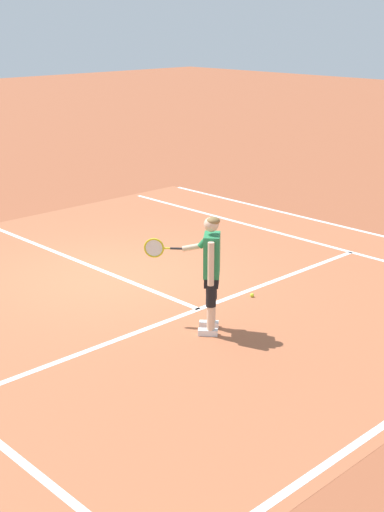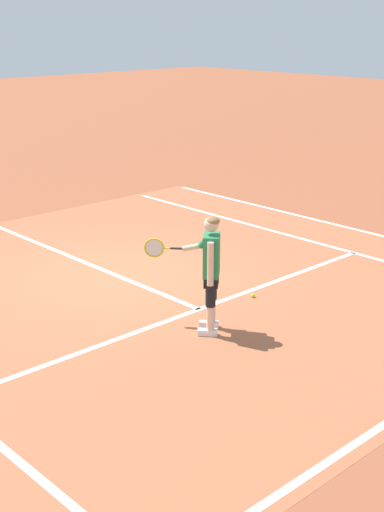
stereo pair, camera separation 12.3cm
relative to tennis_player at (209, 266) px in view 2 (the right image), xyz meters
The scene contains 9 objects.
ground_plane 3.02m from the tennis_player, 80.90° to the left, with size 80.00×80.00×0.00m, color #9E5133.
court_inner_surface 2.25m from the tennis_player, 77.14° to the left, with size 10.98×10.61×0.00m, color #B2603D.
line_service 1.28m from the tennis_player, 56.50° to the left, with size 8.23×0.10×0.01m, color white.
line_centre_service 4.03m from the tennis_player, 83.37° to the left, with size 0.10×6.40×0.01m, color white.
line_singles_right 5.07m from the tennis_player, 23.40° to the left, with size 0.10×10.21×0.01m, color white.
line_doubles_right 6.34m from the tennis_player, 18.39° to the left, with size 0.10×10.21×0.01m, color white.
tennis_player is the anchor object (origin of this frame).
tennis_ball_near_feet 1.79m from the tennis_player, 17.47° to the left, with size 0.07×0.07×0.07m, color #CCE02D.
tennis_ball_by_baseline 1.44m from the tennis_player, 43.24° to the left, with size 0.07×0.07×0.07m, color #CCE02D.
Camera 2 is at (-7.10, -9.57, 4.30)m, focal length 50.29 mm.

